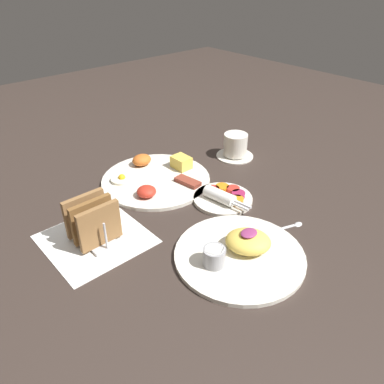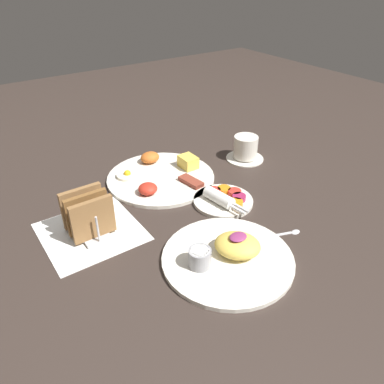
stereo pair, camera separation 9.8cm
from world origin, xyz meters
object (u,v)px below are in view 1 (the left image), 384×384
object	(u,v)px
plate_breakfast	(156,178)
plate_foreground	(240,251)
plate_condiments	(224,197)
coffee_cup	(235,146)
toast_rack	(93,221)

from	to	relation	value
plate_breakfast	plate_foreground	xyz separation A→B (m)	(-0.06, -0.38, 0.00)
plate_condiments	plate_foreground	bearing A→B (deg)	-126.88
plate_breakfast	coffee_cup	bearing A→B (deg)	-9.28
plate_condiments	toast_rack	distance (m)	0.35
coffee_cup	plate_foreground	bearing A→B (deg)	-136.00
plate_condiments	toast_rack	world-z (taller)	toast_rack
toast_rack	coffee_cup	bearing A→B (deg)	7.84
plate_foreground	toast_rack	xyz separation A→B (m)	(-0.20, 0.26, 0.04)
plate_breakfast	plate_foreground	distance (m)	0.39
plate_condiments	plate_foreground	size ratio (longest dim) A/B	0.62
toast_rack	plate_breakfast	bearing A→B (deg)	24.77
toast_rack	coffee_cup	distance (m)	0.56
plate_foreground	toast_rack	bearing A→B (deg)	128.16
plate_breakfast	coffee_cup	size ratio (longest dim) A/B	2.61
plate_foreground	toast_rack	world-z (taller)	toast_rack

